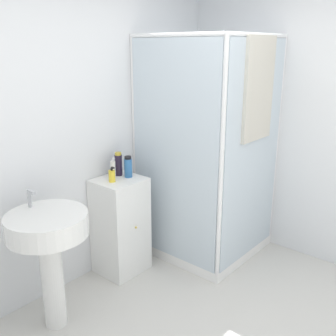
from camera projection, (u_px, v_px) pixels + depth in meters
wall_back at (67, 137)px, 3.10m from camera, size 6.40×0.06×2.50m
shower_enclosure at (210, 198)px, 3.73m from camera, size 0.99×1.02×2.04m
vanity_cabinet at (120, 226)px, 3.45m from camera, size 0.40×0.39×0.86m
sink at (49, 240)px, 2.67m from camera, size 0.55×0.55×1.00m
soap_dispenser at (112, 176)px, 3.24m from camera, size 0.06×0.06×0.13m
shampoo_bottle_tall_black at (118, 164)px, 3.40m from camera, size 0.06×0.06×0.20m
shampoo_bottle_blue at (128, 167)px, 3.35m from camera, size 0.07×0.07×0.18m
lotion_bottle_white at (113, 169)px, 3.34m from camera, size 0.04×0.04×0.18m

